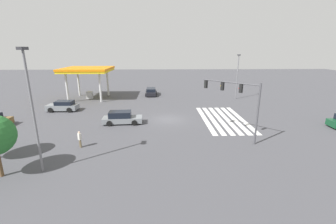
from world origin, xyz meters
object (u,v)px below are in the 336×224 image
(car_0, at_px, (151,92))
(street_light_pole_a, at_px, (237,73))
(traffic_signal_mast, at_px, (237,96))
(car_4, at_px, (63,106))
(pedestrian, at_px, (80,139))
(street_light_pole_b, at_px, (32,102))
(car_2, at_px, (122,118))

(car_0, xyz_separation_m, street_light_pole_a, (-4.13, -15.70, 4.11))
(traffic_signal_mast, xyz_separation_m, car_4, (11.31, 21.98, -3.69))
(pedestrian, distance_m, street_light_pole_b, 6.27)
(car_4, bearing_deg, street_light_pole_b, 109.09)
(street_light_pole_b, bearing_deg, car_4, 17.90)
(traffic_signal_mast, relative_size, car_2, 1.22)
(car_2, bearing_deg, car_0, 77.44)
(traffic_signal_mast, xyz_separation_m, street_light_pole_b, (-5.96, 16.40, 0.90))
(car_0, relative_size, car_4, 1.12)
(car_0, height_order, car_2, car_2)
(traffic_signal_mast, relative_size, street_light_pole_b, 0.66)
(pedestrian, bearing_deg, car_0, 32.68)
(traffic_signal_mast, height_order, car_2, traffic_signal_mast)
(car_4, height_order, street_light_pole_b, street_light_pole_b)
(car_0, distance_m, street_light_pole_b, 30.04)
(car_4, bearing_deg, pedestrian, 119.24)
(car_2, bearing_deg, street_light_pole_b, -113.62)
(car_2, height_order, car_4, car_2)
(street_light_pole_a, height_order, street_light_pole_b, street_light_pole_b)
(car_2, height_order, street_light_pole_b, street_light_pole_b)
(traffic_signal_mast, relative_size, car_0, 1.21)
(traffic_signal_mast, distance_m, street_light_pole_a, 19.78)
(car_0, bearing_deg, car_4, -48.49)
(car_2, bearing_deg, street_light_pole_a, 32.88)
(car_2, bearing_deg, pedestrian, -114.75)
(street_light_pole_b, bearing_deg, pedestrian, -18.37)
(car_2, relative_size, pedestrian, 3.08)
(car_0, relative_size, car_2, 1.01)
(traffic_signal_mast, xyz_separation_m, car_2, (5.14, 12.29, -3.69))
(pedestrian, height_order, street_light_pole_b, street_light_pole_b)
(street_light_pole_b, bearing_deg, street_light_pole_a, -42.54)
(car_0, xyz_separation_m, pedestrian, (-24.65, 5.59, 0.21))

